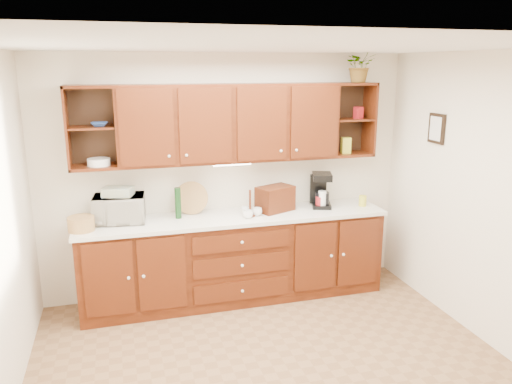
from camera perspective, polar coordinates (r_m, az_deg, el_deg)
floor at (r=4.39m, az=2.30°, el=-19.92°), size 4.00×4.00×0.00m
ceiling at (r=3.64m, az=2.72°, el=16.34°), size 4.00×4.00×0.00m
back_wall at (r=5.45m, az=-3.26°, el=1.87°), size 4.00×0.00×4.00m
right_wall at (r=4.81m, az=25.75°, el=-1.23°), size 0.00×3.50×3.50m
base_cabinets at (r=5.42m, az=-2.43°, el=-7.60°), size 3.20×0.60×0.90m
countertop at (r=5.25m, az=-2.46°, el=-2.88°), size 3.24×0.64×0.04m
upper_cabinets at (r=5.20m, az=-2.86°, el=7.90°), size 3.20×0.33×0.80m
undercabinet_light at (r=5.21m, az=-2.77°, el=3.21°), size 0.40×0.05×0.02m
framed_picture at (r=5.39m, az=19.95°, el=6.84°), size 0.03×0.24×0.30m
wicker_basket at (r=5.03m, az=-19.35°, el=-3.44°), size 0.32×0.32×0.14m
microwave at (r=5.17m, az=-15.35°, el=-1.87°), size 0.52×0.38×0.27m
towel_stack at (r=5.12m, az=-15.48°, el=0.05°), size 0.33×0.28×0.08m
wine_bottle at (r=5.17m, az=-8.90°, el=-1.25°), size 0.08×0.08×0.32m
woven_tray at (r=5.34m, az=-7.34°, el=-2.38°), size 0.36×0.16×0.35m
bread_box at (r=5.38m, az=2.20°, el=-0.77°), size 0.45×0.37×0.27m
mug_tree at (r=5.20m, az=-0.68°, el=-2.31°), size 0.22×0.24×0.28m
canister_red at (r=5.53m, az=7.37°, el=-1.17°), size 0.11×0.11×0.13m
canister_white at (r=5.51m, az=7.58°, el=-0.88°), size 0.10×0.10×0.20m
canister_yellow at (r=5.70m, az=12.09°, el=-0.99°), size 0.09×0.09×0.12m
coffee_maker at (r=5.58m, az=7.41°, el=0.18°), size 0.27×0.32×0.38m
bowl_stack at (r=5.05m, az=-17.48°, el=7.39°), size 0.16×0.16×0.04m
plate_stack at (r=5.10m, az=-17.53°, el=3.29°), size 0.24×0.24×0.07m
pantry_box_yellow at (r=5.64m, az=10.23°, el=5.26°), size 0.11×0.09×0.17m
pantry_box_red at (r=5.68m, az=11.62°, el=8.88°), size 0.10×0.10×0.13m
potted_plant at (r=5.59m, az=11.82°, el=14.01°), size 0.35×0.31×0.36m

